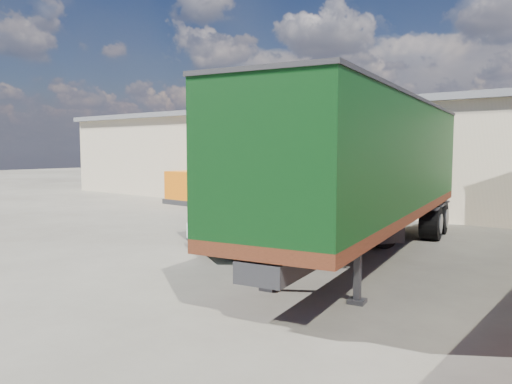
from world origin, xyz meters
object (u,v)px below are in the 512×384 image
Objects in this scene: panel_van at (230,188)px; orange_skip at (192,190)px; tractor_unit at (266,192)px; bare_tree at (205,91)px; box_trailer at (370,163)px.

orange_skip is (-1.81, -1.12, -0.11)m from panel_van.
orange_skip is at bearing 176.59° from tractor_unit.
panel_van is (-8.88, 8.52, -0.87)m from tractor_unit.
panel_van is at bearing -41.32° from bare_tree.
bare_tree reaches higher than panel_van.
bare_tree reaches higher than orange_skip.
box_trailer is 14.07m from panel_van.
tractor_unit is at bearing -40.68° from panel_van.
box_trailer is at bearing -37.18° from bare_tree.
tractor_unit is 1.50× the size of panel_van.
box_trailer reaches higher than orange_skip.
bare_tree is 28.69m from tractor_unit.
panel_van is 2.13m from orange_skip.
orange_skip is (10.00, -11.50, -7.13)m from bare_tree.
orange_skip is (-10.69, 7.40, -0.98)m from tractor_unit.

